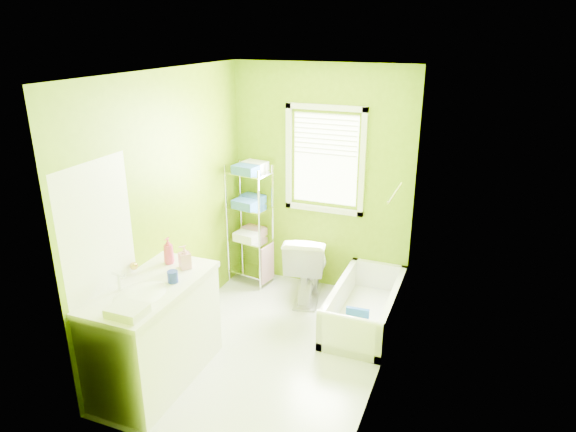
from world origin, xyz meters
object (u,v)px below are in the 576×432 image
at_px(toilet, 307,265).
at_px(vanity, 155,330).
at_px(wire_shelf_unit, 251,212).
at_px(bathtub, 364,312).

relative_size(toilet, vanity, 0.66).
bearing_deg(toilet, wire_shelf_unit, -22.69).
height_order(vanity, wire_shelf_unit, wire_shelf_unit).
distance_m(bathtub, vanity, 2.17).
height_order(bathtub, vanity, vanity).
relative_size(bathtub, toilet, 1.67).
bearing_deg(vanity, wire_shelf_unit, 90.76).
bearing_deg(wire_shelf_unit, bathtub, -17.06).
xyz_separation_m(toilet, wire_shelf_unit, (-0.76, 0.15, 0.50)).
bearing_deg(bathtub, toilet, 157.13).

